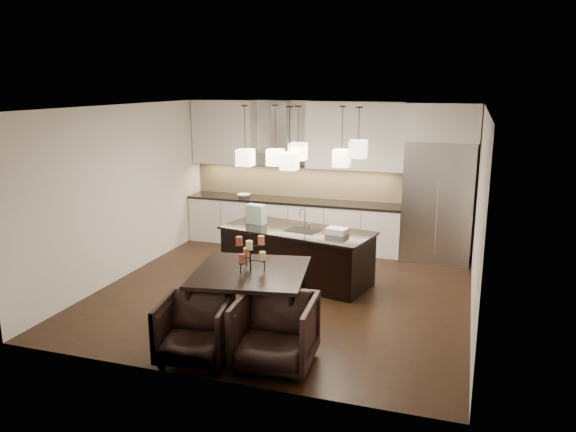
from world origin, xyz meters
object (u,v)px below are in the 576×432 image
(dining_table, at_px, (251,301))
(armchair_left, at_px, (195,330))
(armchair_right, at_px, (275,332))
(island_body, at_px, (297,256))
(refrigerator, at_px, (438,201))

(dining_table, relative_size, armchair_left, 1.70)
(dining_table, distance_m, armchair_right, 0.95)
(island_body, bearing_deg, armchair_right, -65.65)
(armchair_left, bearing_deg, island_body, 73.57)
(refrigerator, distance_m, armchair_left, 5.38)
(refrigerator, xyz_separation_m, armchair_left, (-2.39, -4.76, -0.70))
(refrigerator, relative_size, dining_table, 1.55)
(refrigerator, distance_m, island_body, 2.84)
(island_body, bearing_deg, armchair_left, -84.17)
(armchair_left, height_order, armchair_right, armchair_right)
(refrigerator, bearing_deg, dining_table, -117.96)
(armchair_right, bearing_deg, refrigerator, 68.55)
(refrigerator, bearing_deg, armchair_right, -107.67)
(island_body, relative_size, dining_table, 1.69)
(island_body, height_order, dining_table, dining_table)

